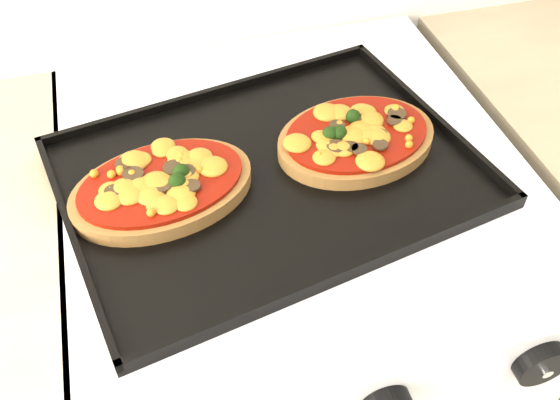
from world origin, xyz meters
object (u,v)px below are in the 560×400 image
object	(u,v)px
baking_tray	(269,171)
pizza_right	(356,137)
pizza_left	(162,185)
stove	(287,342)

from	to	relation	value
baking_tray	pizza_right	bearing A→B (deg)	-2.22
baking_tray	pizza_left	world-z (taller)	pizza_left
stove	baking_tray	xyz separation A→B (m)	(-0.04, -0.03, 0.47)
stove	pizza_left	distance (m)	0.51
stove	baking_tray	size ratio (longest dim) A/B	1.83
stove	pizza_left	size ratio (longest dim) A/B	4.10
pizza_left	baking_tray	bearing A→B (deg)	1.78
baking_tray	pizza_left	xyz separation A→B (m)	(-0.13, -0.00, 0.01)
pizza_right	baking_tray	bearing A→B (deg)	-171.07
baking_tray	pizza_right	xyz separation A→B (m)	(0.12, 0.02, 0.01)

